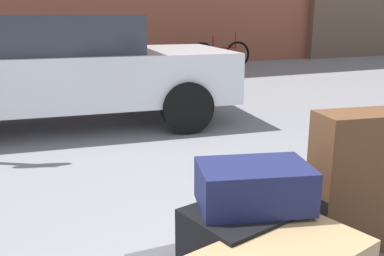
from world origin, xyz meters
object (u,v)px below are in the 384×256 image
Objects in this scene: parked_car at (58,68)px; bollard_kerb_near at (165,67)px; bicycle_leaning at (220,55)px; duffel_bag_navy_topmost_pile at (254,186)px; duffel_bag_black_center at (252,238)px; suitcase_brown_rear_left at (358,181)px; bollard_kerb_mid at (222,64)px.

bollard_kerb_near is at bearing 50.43° from parked_car.
duffel_bag_navy_topmost_pile is at bearing -116.01° from bicycle_leaning.
duffel_bag_navy_topmost_pile is at bearing -85.75° from parked_car.
duffel_bag_black_center is 0.59m from suitcase_brown_rear_left.
duffel_bag_navy_topmost_pile is at bearing -116.16° from bollard_kerb_mid.
bicycle_leaning reaches higher than bollard_kerb_near.
bicycle_leaning is 2.87× the size of bollard_kerb_near.
parked_car is 5.06m from bollard_kerb_mid.
parked_car is (-0.88, 4.31, 0.09)m from suitcase_brown_rear_left.
bollard_kerb_mid is (3.64, 7.41, -0.43)m from duffel_bag_navy_topmost_pile.
suitcase_brown_rear_left is 0.37× the size of bicycle_leaning.
suitcase_brown_rear_left is at bearing -112.53° from bollard_kerb_mid.
suitcase_brown_rear_left reaches higher than duffel_bag_black_center.
duffel_bag_navy_topmost_pile reaches higher than bollard_kerb_mid.
suitcase_brown_rear_left is 0.57m from duffel_bag_navy_topmost_pile.
bollard_kerb_near is (2.25, 7.41, -0.18)m from duffel_bag_black_center.
bicycle_leaning is at bearing 44.36° from parked_car.
bollard_kerb_near is (2.25, 7.41, -0.43)m from duffel_bag_navy_topmost_pile.
bollard_kerb_mid is at bearing 0.00° from bollard_kerb_near.
duffel_bag_black_center is 0.92× the size of bollard_kerb_mid.
duffel_bag_navy_topmost_pile is 7.76m from bollard_kerb_near.
bicycle_leaning is at bearing 49.94° from duffel_bag_black_center.
bicycle_leaning is 2.87× the size of bollard_kerb_mid.
parked_car is at bearing 80.20° from duffel_bag_black_center.
bollard_kerb_mid is (3.08, 7.42, -0.36)m from suitcase_brown_rear_left.
parked_car is (-0.32, 4.30, 0.27)m from duffel_bag_black_center.
suitcase_brown_rear_left is 1.07× the size of bollard_kerb_near.
bicycle_leaning is (4.31, 8.83, -0.12)m from duffel_bag_black_center.
bollard_kerb_near is (-2.06, -1.41, -0.07)m from bicycle_leaning.
bicycle_leaning is (3.74, 8.84, -0.30)m from suitcase_brown_rear_left.
parked_car reaches higher than bollard_kerb_mid.
parked_car is 7.27× the size of bollard_kerb_mid.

